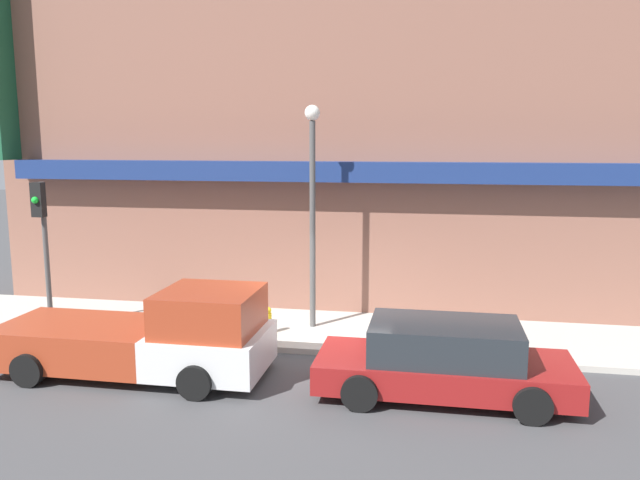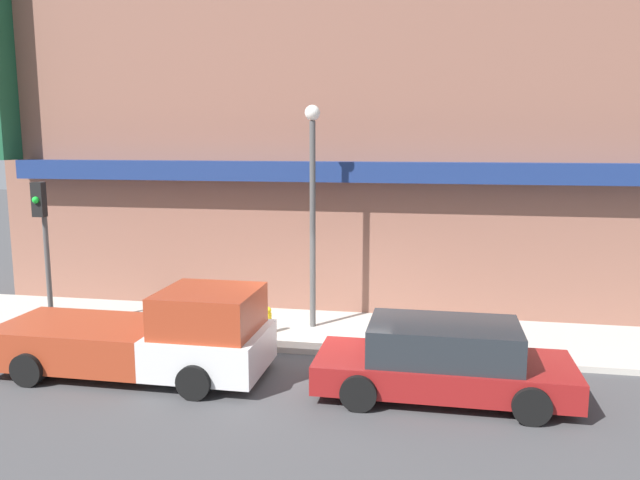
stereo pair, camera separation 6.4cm
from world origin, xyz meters
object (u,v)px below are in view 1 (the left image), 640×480
at_px(fire_hydrant, 268,320).
at_px(traffic_light, 42,229).
at_px(pickup_truck, 151,337).
at_px(street_lamp, 312,190).
at_px(parked_car, 444,360).

relative_size(fire_hydrant, traffic_light, 0.18).
xyz_separation_m(pickup_truck, fire_hydrant, (1.65, 2.64, -0.32)).
bearing_deg(pickup_truck, street_lamp, 50.87).
distance_m(pickup_truck, street_lamp, 5.02).
relative_size(parked_car, fire_hydrant, 7.22).
relative_size(pickup_truck, street_lamp, 1.02).
bearing_deg(parked_car, fire_hydrant, 145.07).
relative_size(pickup_truck, fire_hydrant, 8.46).
xyz_separation_m(pickup_truck, parked_car, (5.65, 0.00, -0.10)).
bearing_deg(traffic_light, parked_car, -12.23).
bearing_deg(traffic_light, street_lamp, 12.53).
bearing_deg(traffic_light, pickup_truck, -29.12).
distance_m(fire_hydrant, traffic_light, 5.69).
xyz_separation_m(pickup_truck, traffic_light, (-3.60, 2.00, 1.79)).
xyz_separation_m(parked_car, traffic_light, (-9.25, 2.00, 1.89)).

